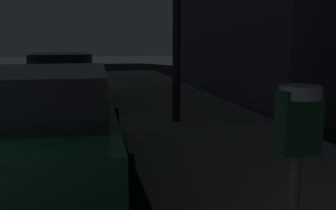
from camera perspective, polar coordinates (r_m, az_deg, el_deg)
parking_meter at (r=1.90m, az=18.69°, el=-7.71°), size 0.19×0.19×1.43m
car_green at (r=5.03m, az=-18.53°, el=-2.89°), size 2.20×4.31×1.43m
car_blue at (r=10.64m, az=-15.54°, el=3.61°), size 2.00×4.34×1.43m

